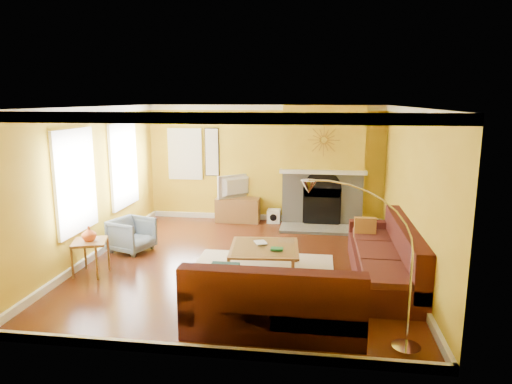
# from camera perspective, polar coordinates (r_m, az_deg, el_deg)

# --- Properties ---
(floor) EXTENTS (5.50, 6.00, 0.02)m
(floor) POSITION_cam_1_polar(r_m,az_deg,el_deg) (8.11, -1.51, -8.94)
(floor) COLOR #602B14
(floor) RESTS_ON ground
(ceiling) EXTENTS (5.50, 6.00, 0.02)m
(ceiling) POSITION_cam_1_polar(r_m,az_deg,el_deg) (7.60, -1.62, 10.65)
(ceiling) COLOR white
(ceiling) RESTS_ON ground
(wall_back) EXTENTS (5.50, 0.02, 2.70)m
(wall_back) POSITION_cam_1_polar(r_m,az_deg,el_deg) (10.68, 1.09, 3.58)
(wall_back) COLOR gold
(wall_back) RESTS_ON ground
(wall_front) EXTENTS (5.50, 0.02, 2.70)m
(wall_front) POSITION_cam_1_polar(r_m,az_deg,el_deg) (4.89, -7.38, -6.16)
(wall_front) COLOR gold
(wall_front) RESTS_ON ground
(wall_left) EXTENTS (0.02, 6.00, 2.70)m
(wall_left) POSITION_cam_1_polar(r_m,az_deg,el_deg) (8.63, -19.96, 0.98)
(wall_left) COLOR gold
(wall_left) RESTS_ON ground
(wall_right) EXTENTS (0.02, 6.00, 2.70)m
(wall_right) POSITION_cam_1_polar(r_m,az_deg,el_deg) (7.79, 18.90, -0.03)
(wall_right) COLOR gold
(wall_right) RESTS_ON ground
(baseboard) EXTENTS (5.50, 6.00, 0.12)m
(baseboard) POSITION_cam_1_polar(r_m,az_deg,el_deg) (8.09, -1.51, -8.48)
(baseboard) COLOR white
(baseboard) RESTS_ON floor
(crown_molding) EXTENTS (5.50, 6.00, 0.12)m
(crown_molding) POSITION_cam_1_polar(r_m,az_deg,el_deg) (7.60, -1.61, 10.12)
(crown_molding) COLOR white
(crown_molding) RESTS_ON ceiling
(window_left_near) EXTENTS (0.06, 1.22, 1.72)m
(window_left_near) POSITION_cam_1_polar(r_m,az_deg,el_deg) (9.74, -16.28, 3.24)
(window_left_near) COLOR white
(window_left_near) RESTS_ON wall_left
(window_left_far) EXTENTS (0.06, 1.22, 1.72)m
(window_left_far) POSITION_cam_1_polar(r_m,az_deg,el_deg) (8.07, -21.74, 1.24)
(window_left_far) COLOR white
(window_left_far) RESTS_ON wall_left
(window_back) EXTENTS (0.82, 0.06, 1.22)m
(window_back) POSITION_cam_1_polar(r_m,az_deg,el_deg) (10.99, -8.85, 4.73)
(window_back) COLOR white
(window_back) RESTS_ON wall_back
(wall_art) EXTENTS (0.34, 0.04, 1.14)m
(wall_art) POSITION_cam_1_polar(r_m,az_deg,el_deg) (10.83, -5.54, 4.97)
(wall_art) COLOR white
(wall_art) RESTS_ON wall_back
(fireplace) EXTENTS (1.80, 0.40, 2.70)m
(fireplace) POSITION_cam_1_polar(r_m,az_deg,el_deg) (10.40, 8.36, 3.25)
(fireplace) COLOR gray
(fireplace) RESTS_ON floor
(mantel) EXTENTS (1.92, 0.22, 0.08)m
(mantel) POSITION_cam_1_polar(r_m,az_deg,el_deg) (10.18, 8.36, 2.50)
(mantel) COLOR white
(mantel) RESTS_ON fireplace
(hearth) EXTENTS (1.80, 0.70, 0.06)m
(hearth) POSITION_cam_1_polar(r_m,az_deg,el_deg) (10.14, 8.16, -4.60)
(hearth) COLOR gray
(hearth) RESTS_ON floor
(sunburst) EXTENTS (0.70, 0.04, 0.70)m
(sunburst) POSITION_cam_1_polar(r_m,az_deg,el_deg) (10.10, 8.47, 6.43)
(sunburst) COLOR olive
(sunburst) RESTS_ON fireplace
(rug) EXTENTS (2.40, 1.80, 0.02)m
(rug) POSITION_cam_1_polar(r_m,az_deg,el_deg) (7.78, 0.71, -9.71)
(rug) COLOR beige
(rug) RESTS_ON floor
(sectional_sofa) EXTENTS (3.10, 3.70, 0.90)m
(sectional_sofa) POSITION_cam_1_polar(r_m,az_deg,el_deg) (7.06, 7.08, -8.24)
(sectional_sofa) COLOR #471916
(sectional_sofa) RESTS_ON floor
(coffee_table) EXTENTS (1.21, 1.21, 0.44)m
(coffee_table) POSITION_cam_1_polar(r_m,az_deg,el_deg) (7.65, 1.04, -8.38)
(coffee_table) COLOR white
(coffee_table) RESTS_ON floor
(media_console) EXTENTS (1.02, 0.46, 0.56)m
(media_console) POSITION_cam_1_polar(r_m,az_deg,el_deg) (10.72, -2.29, -2.23)
(media_console) COLOR olive
(media_console) RESTS_ON floor
(tv) EXTENTS (0.79, 0.72, 0.54)m
(tv) POSITION_cam_1_polar(r_m,az_deg,el_deg) (10.60, -2.31, 0.67)
(tv) COLOR black
(tv) RESTS_ON media_console
(subwoofer) EXTENTS (0.30, 0.30, 0.30)m
(subwoofer) POSITION_cam_1_polar(r_m,az_deg,el_deg) (10.67, 2.25, -3.00)
(subwoofer) COLOR white
(subwoofer) RESTS_ON floor
(armchair) EXTENTS (0.88, 0.86, 0.63)m
(armchair) POSITION_cam_1_polar(r_m,az_deg,el_deg) (8.93, -15.27, -5.21)
(armchair) COLOR slate
(armchair) RESTS_ON floor
(side_table) EXTENTS (0.66, 0.66, 0.57)m
(side_table) POSITION_cam_1_polar(r_m,az_deg,el_deg) (8.00, -19.95, -7.71)
(side_table) COLOR olive
(side_table) RESTS_ON floor
(vase) EXTENTS (0.24, 0.24, 0.24)m
(vase) POSITION_cam_1_polar(r_m,az_deg,el_deg) (7.88, -20.16, -4.91)
(vase) COLOR #D8591E
(vase) RESTS_ON side_table
(book) EXTENTS (0.27, 0.30, 0.02)m
(book) POSITION_cam_1_polar(r_m,az_deg,el_deg) (7.70, -0.10, -6.41)
(book) COLOR white
(book) RESTS_ON coffee_table
(arc_lamp) EXTENTS (1.26, 0.36, 1.95)m
(arc_lamp) POSITION_cam_1_polar(r_m,az_deg,el_deg) (5.31, 13.18, -9.21)
(arc_lamp) COLOR silver
(arc_lamp) RESTS_ON floor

